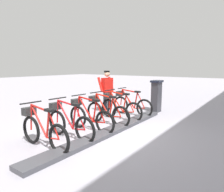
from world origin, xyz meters
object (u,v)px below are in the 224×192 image
bike_docked_1 (119,107)px  bike_docked_5 (42,130)px  bike_docked_3 (89,116)px  payment_kiosk (156,96)px  bike_docked_4 (68,122)px  bike_docked_2 (105,111)px  bike_docked_0 (130,104)px  worker_near_rack (107,90)px

bike_docked_1 → bike_docked_5: size_ratio=1.00×
bike_docked_5 → bike_docked_3: bearing=-90.0°
payment_kiosk → bike_docked_4: size_ratio=0.74×
bike_docked_1 → bike_docked_5: bearing=90.0°
bike_docked_1 → bike_docked_3: size_ratio=1.00×
bike_docked_3 → bike_docked_5: bearing=90.0°
bike_docked_5 → bike_docked_4: bearing=-90.0°
bike_docked_3 → bike_docked_2: bearing=-90.0°
bike_docked_3 → bike_docked_0: bearing=-90.0°
bike_docked_4 → bike_docked_5: bearing=90.0°
bike_docked_0 → bike_docked_2: size_ratio=1.00×
bike_docked_4 → bike_docked_0: bearing=-90.0°
bike_docked_1 → bike_docked_3: 1.56m
bike_docked_2 → worker_near_rack: worker_near_rack is taller
payment_kiosk → bike_docked_3: payment_kiosk is taller
payment_kiosk → bike_docked_1: size_ratio=0.74×
bike_docked_3 → bike_docked_4: (0.00, 0.78, 0.00)m
bike_docked_4 → worker_near_rack: size_ratio=1.04×
bike_docked_0 → bike_docked_1: same height
bike_docked_1 → bike_docked_3: (0.00, 1.56, 0.00)m
bike_docked_0 → worker_near_rack: 1.12m
bike_docked_0 → worker_near_rack: bearing=8.2°
payment_kiosk → bike_docked_2: 2.69m
bike_docked_2 → bike_docked_3: size_ratio=1.00×
bike_docked_1 → bike_docked_3: same height
bike_docked_3 → bike_docked_4: 0.78m
bike_docked_1 → bike_docked_2: bearing=90.0°
bike_docked_0 → bike_docked_2: 1.56m
payment_kiosk → bike_docked_1: payment_kiosk is taller
bike_docked_0 → bike_docked_2: same height
bike_docked_1 → worker_near_rack: size_ratio=1.04×
bike_docked_1 → bike_docked_2: size_ratio=1.00×
bike_docked_0 → bike_docked_1: size_ratio=1.00×
payment_kiosk → bike_docked_1: (0.57, 1.84, -0.24)m
bike_docked_5 → worker_near_rack: 3.91m
bike_docked_4 → bike_docked_5: size_ratio=1.00×
bike_docked_1 → worker_near_rack: 1.28m
bike_docked_0 → bike_docked_4: bearing=90.0°
payment_kiosk → worker_near_rack: 2.00m
bike_docked_4 → bike_docked_5: 0.78m
bike_docked_1 → bike_docked_4: same height
bike_docked_3 → bike_docked_5: size_ratio=1.00×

